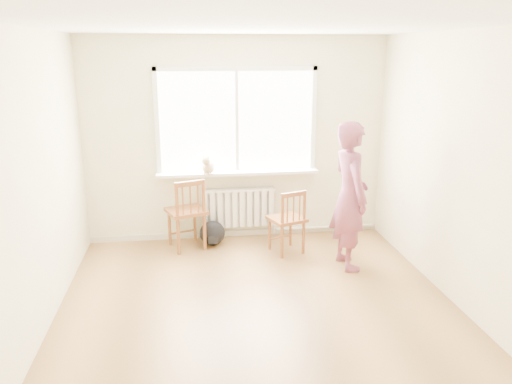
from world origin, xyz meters
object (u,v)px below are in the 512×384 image
object	(u,v)px
cat	(208,166)
person	(350,196)
chair_right	(289,221)
backpack	(212,233)
chair_left	(188,214)

from	to	relation	value
cat	person	bearing A→B (deg)	-17.98
chair_right	backpack	xyz separation A→B (m)	(-0.95, 0.39, -0.25)
chair_left	chair_right	world-z (taller)	chair_left
chair_left	person	size ratio (longest dim) A/B	0.54
cat	backpack	size ratio (longest dim) A/B	1.18
chair_left	cat	world-z (taller)	cat
chair_left	chair_right	size ratio (longest dim) A/B	1.13
backpack	cat	bearing A→B (deg)	102.15
chair_right	person	world-z (taller)	person
person	cat	bearing A→B (deg)	52.59
chair_left	cat	bearing A→B (deg)	-163.92
chair_left	chair_right	bearing A→B (deg)	146.42
cat	backpack	world-z (taller)	cat
backpack	chair_right	bearing A→B (deg)	-22.62
chair_right	person	bearing A→B (deg)	122.47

